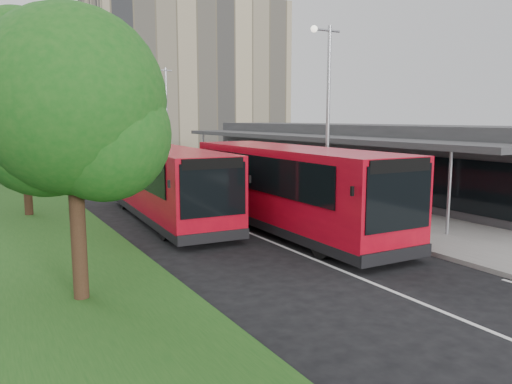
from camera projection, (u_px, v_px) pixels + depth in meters
ground at (267, 240)px, 18.00m from camera, size 120.00×120.00×0.00m
pavement at (200, 175)px, 38.11m from camera, size 5.00×80.00×0.15m
grass_verge at (11, 187)px, 31.73m from camera, size 5.00×80.00×0.10m
lane_centre_line at (142, 189)px, 30.88m from camera, size 0.12×70.00×0.01m
kerb_dashes at (171, 179)px, 35.93m from camera, size 0.12×56.00×0.01m
office_block at (187, 79)px, 59.62m from camera, size 22.00×12.00×18.00m
station_building at (354, 157)px, 29.89m from camera, size 7.70×26.00×4.00m
tree_near at (71, 114)px, 11.37m from camera, size 4.34×4.34×6.91m
tree_mid at (20, 84)px, 21.47m from camera, size 5.63×5.63×9.04m
tree_far at (4, 111)px, 31.92m from camera, size 4.65×4.65×7.48m
lamp_post_near at (327, 110)px, 21.04m from camera, size 1.44×0.28×8.00m
lamp_post_far at (166, 113)px, 38.22m from camera, size 1.44×0.28×8.00m
bus_main at (290, 189)px, 19.17m from camera, size 3.14×11.57×3.26m
bus_second at (167, 184)px, 21.35m from camera, size 3.38×11.06×3.09m
litter_bin at (247, 180)px, 30.14m from camera, size 0.58×0.58×0.99m
bollard at (203, 172)px, 34.57m from camera, size 0.18×0.18×1.02m
car_near at (89, 155)px, 50.77m from camera, size 1.48×3.65×1.24m
car_far at (54, 153)px, 54.88m from camera, size 1.70×3.60×1.14m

